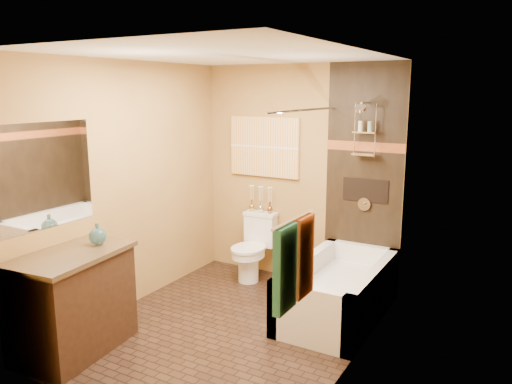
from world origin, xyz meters
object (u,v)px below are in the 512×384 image
Objects in this scene: sunset_painting at (264,147)px; toilet at (253,247)px; bathtub at (338,295)px; vanity at (74,302)px.

toilet is at bearing -90.00° from sunset_painting.
bathtub is at bearing -24.05° from toilet.
sunset_painting is at bearing 149.67° from bathtub.
bathtub is at bearing 39.36° from vanity.
sunset_painting is 1.19m from toilet.
toilet is at bearing 71.58° from vanity.
bathtub is (1.24, -0.73, -1.33)m from sunset_painting.
toilet is 2.27m from vanity.
sunset_painting is at bearing 72.84° from vanity.
sunset_painting is 1.96m from bathtub.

